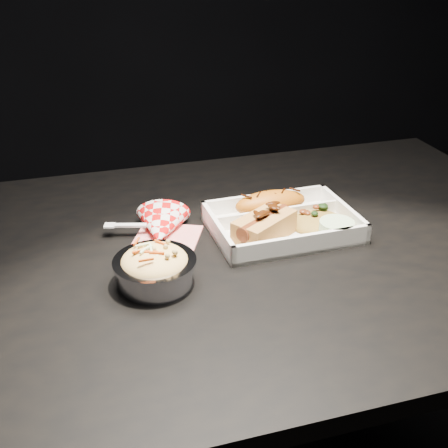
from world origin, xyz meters
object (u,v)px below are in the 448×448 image
(food_tray, at_px, (282,226))
(napkin_fork, at_px, (161,227))
(dining_table, at_px, (245,286))
(foil_coleslaw_cup, at_px, (155,267))
(hotdog, at_px, (264,225))
(fried_pastry, at_px, (271,203))

(food_tray, distance_m, napkin_fork, 0.22)
(food_tray, relative_size, napkin_fork, 1.44)
(dining_table, bearing_deg, foil_coleslaw_cup, -154.45)
(dining_table, height_order, hotdog, hotdog)
(foil_coleslaw_cup, relative_size, napkin_fork, 0.71)
(hotdog, height_order, foil_coleslaw_cup, foil_coleslaw_cup)
(dining_table, relative_size, foil_coleslaw_cup, 9.53)
(napkin_fork, bearing_deg, food_tray, 3.50)
(foil_coleslaw_cup, bearing_deg, dining_table, 25.55)
(fried_pastry, relative_size, hotdog, 1.09)
(fried_pastry, relative_size, napkin_fork, 0.78)
(dining_table, distance_m, hotdog, 0.13)
(dining_table, height_order, napkin_fork, napkin_fork)
(hotdog, distance_m, napkin_fork, 0.18)
(dining_table, height_order, foil_coleslaw_cup, foil_coleslaw_cup)
(foil_coleslaw_cup, bearing_deg, napkin_fork, 76.21)
(food_tray, distance_m, hotdog, 0.06)
(food_tray, height_order, foil_coleslaw_cup, foil_coleslaw_cup)
(fried_pastry, height_order, foil_coleslaw_cup, foil_coleslaw_cup)
(fried_pastry, relative_size, foil_coleslaw_cup, 1.09)
(fried_pastry, bearing_deg, dining_table, -133.11)
(fried_pastry, xyz_separation_m, napkin_fork, (-0.21, -0.01, -0.01))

